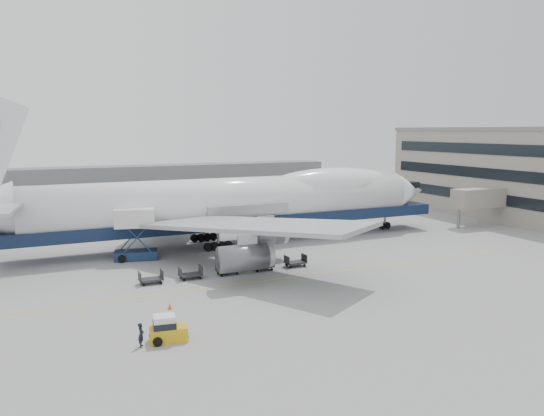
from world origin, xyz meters
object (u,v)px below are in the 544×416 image
catering_truck (135,231)px  baggage_tug (167,330)px  airliner (236,202)px  ground_worker (141,335)px

catering_truck → baggage_tug: 25.94m
airliner → ground_worker: (-18.48, -29.39, -4.76)m
airliner → catering_truck: 14.63m
baggage_tug → ground_worker: bearing=-165.5°
catering_truck → baggage_tug: size_ratio=2.15×
ground_worker → catering_truck: bearing=8.3°
airliner → catering_truck: (-14.04, -3.48, -2.19)m
catering_truck → ground_worker: bearing=-87.5°
airliner → ground_worker: airliner is taller
baggage_tug → ground_worker: baggage_tug is taller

